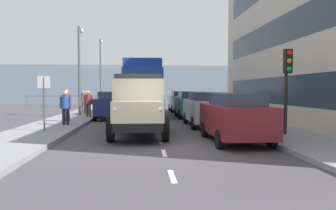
{
  "coord_description": "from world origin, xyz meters",
  "views": [
    {
      "loc": [
        0.63,
        11.03,
        1.83
      ],
      "look_at": [
        -0.7,
        -6.44,
        1.05
      ],
      "focal_mm": 36.44,
      "sensor_mm": 36.0,
      "label": 1
    }
  ],
  "objects_px": {
    "car_silver_kerbside_1": "(206,108)",
    "street_sign": "(44,93)",
    "car_navy_oppositeside_0": "(111,105)",
    "lamp_post_far": "(101,67)",
    "truck_vintage_cream": "(138,107)",
    "pedestrian_in_dark_coat": "(88,101)",
    "car_white_kerbside_3": "(181,101)",
    "traffic_light_near": "(287,73)",
    "pedestrian_by_lamp": "(84,99)",
    "pedestrian_strolling": "(86,100)",
    "pedestrian_couple_a": "(67,103)",
    "car_maroon_kerbside_near": "(235,117)",
    "pedestrian_near_railing": "(65,105)",
    "lamp_post_promenade": "(80,62)",
    "car_teal_kerbside_2": "(191,104)",
    "lorry_cargo_blue": "(143,86)"
  },
  "relations": [
    {
      "from": "pedestrian_near_railing",
      "to": "lamp_post_far",
      "type": "xyz_separation_m",
      "value": [
        0.49,
        -18.38,
        3.08
      ]
    },
    {
      "from": "car_teal_kerbside_2",
      "to": "pedestrian_strolling",
      "type": "bearing_deg",
      "value": -18.98
    },
    {
      "from": "street_sign",
      "to": "pedestrian_couple_a",
      "type": "bearing_deg",
      "value": -89.93
    },
    {
      "from": "truck_vintage_cream",
      "to": "pedestrian_by_lamp",
      "type": "height_order",
      "value": "truck_vintage_cream"
    },
    {
      "from": "pedestrian_near_railing",
      "to": "car_silver_kerbside_1",
      "type": "bearing_deg",
      "value": -178.07
    },
    {
      "from": "pedestrian_in_dark_coat",
      "to": "pedestrian_strolling",
      "type": "relative_size",
      "value": 1.01
    },
    {
      "from": "car_white_kerbside_3",
      "to": "lamp_post_far",
      "type": "xyz_separation_m",
      "value": [
        7.4,
        -6.92,
        3.28
      ]
    },
    {
      "from": "car_silver_kerbside_1",
      "to": "lamp_post_far",
      "type": "xyz_separation_m",
      "value": [
        7.4,
        -18.15,
        3.28
      ]
    },
    {
      "from": "car_navy_oppositeside_0",
      "to": "pedestrian_couple_a",
      "type": "xyz_separation_m",
      "value": [
        2.07,
        2.97,
        0.25
      ]
    },
    {
      "from": "truck_vintage_cream",
      "to": "car_teal_kerbside_2",
      "type": "distance_m",
      "value": 9.6
    },
    {
      "from": "pedestrian_near_railing",
      "to": "pedestrian_in_dark_coat",
      "type": "bearing_deg",
      "value": -93.4
    },
    {
      "from": "car_silver_kerbside_1",
      "to": "pedestrian_by_lamp",
      "type": "bearing_deg",
      "value": -52.96
    },
    {
      "from": "lorry_cargo_blue",
      "to": "car_teal_kerbside_2",
      "type": "xyz_separation_m",
      "value": [
        -3.19,
        1.27,
        -1.18
      ]
    },
    {
      "from": "pedestrian_couple_a",
      "to": "car_maroon_kerbside_near",
      "type": "bearing_deg",
      "value": 136.07
    },
    {
      "from": "car_teal_kerbside_2",
      "to": "pedestrian_by_lamp",
      "type": "height_order",
      "value": "pedestrian_by_lamp"
    },
    {
      "from": "traffic_light_near",
      "to": "car_maroon_kerbside_near",
      "type": "bearing_deg",
      "value": 20.39
    },
    {
      "from": "car_maroon_kerbside_near",
      "to": "pedestrian_couple_a",
      "type": "bearing_deg",
      "value": -43.93
    },
    {
      "from": "car_maroon_kerbside_near",
      "to": "car_silver_kerbside_1",
      "type": "relative_size",
      "value": 0.9
    },
    {
      "from": "pedestrian_in_dark_coat",
      "to": "pedestrian_by_lamp",
      "type": "xyz_separation_m",
      "value": [
        1.23,
        -5.56,
        -0.01
      ]
    },
    {
      "from": "traffic_light_near",
      "to": "lamp_post_far",
      "type": "relative_size",
      "value": 0.47
    },
    {
      "from": "pedestrian_couple_a",
      "to": "lamp_post_far",
      "type": "height_order",
      "value": "lamp_post_far"
    },
    {
      "from": "pedestrian_couple_a",
      "to": "car_navy_oppositeside_0",
      "type": "bearing_deg",
      "value": -124.94
    },
    {
      "from": "pedestrian_by_lamp",
      "to": "car_silver_kerbside_1",
      "type": "bearing_deg",
      "value": 127.04
    },
    {
      "from": "street_sign",
      "to": "pedestrian_in_dark_coat",
      "type": "bearing_deg",
      "value": -95.03
    },
    {
      "from": "lorry_cargo_blue",
      "to": "lamp_post_far",
      "type": "height_order",
      "value": "lamp_post_far"
    },
    {
      "from": "truck_vintage_cream",
      "to": "lamp_post_far",
      "type": "xyz_separation_m",
      "value": [
        4.03,
        -21.72,
        3.0
      ]
    },
    {
      "from": "truck_vintage_cream",
      "to": "car_navy_oppositeside_0",
      "type": "bearing_deg",
      "value": -77.56
    },
    {
      "from": "car_navy_oppositeside_0",
      "to": "lamp_post_far",
      "type": "relative_size",
      "value": 0.58
    },
    {
      "from": "pedestrian_strolling",
      "to": "traffic_light_near",
      "type": "bearing_deg",
      "value": 127.33
    },
    {
      "from": "car_silver_kerbside_1",
      "to": "car_white_kerbside_3",
      "type": "height_order",
      "value": "same"
    },
    {
      "from": "car_silver_kerbside_1",
      "to": "traffic_light_near",
      "type": "bearing_deg",
      "value": 116.35
    },
    {
      "from": "lamp_post_promenade",
      "to": "street_sign",
      "type": "relative_size",
      "value": 2.66
    },
    {
      "from": "car_silver_kerbside_1",
      "to": "pedestrian_strolling",
      "type": "height_order",
      "value": "pedestrian_strolling"
    },
    {
      "from": "traffic_light_near",
      "to": "car_navy_oppositeside_0",
      "type": "bearing_deg",
      "value": -50.99
    },
    {
      "from": "pedestrian_strolling",
      "to": "pedestrian_couple_a",
      "type": "bearing_deg",
      "value": 89.69
    },
    {
      "from": "car_navy_oppositeside_0",
      "to": "pedestrian_by_lamp",
      "type": "bearing_deg",
      "value": -65.12
    },
    {
      "from": "car_silver_kerbside_1",
      "to": "street_sign",
      "type": "bearing_deg",
      "value": 19.3
    },
    {
      "from": "pedestrian_near_railing",
      "to": "pedestrian_couple_a",
      "type": "height_order",
      "value": "pedestrian_couple_a"
    },
    {
      "from": "pedestrian_strolling",
      "to": "lamp_post_far",
      "type": "xyz_separation_m",
      "value": [
        0.17,
        -10.24,
        3.08
      ]
    },
    {
      "from": "car_silver_kerbside_1",
      "to": "pedestrian_strolling",
      "type": "distance_m",
      "value": 10.71
    },
    {
      "from": "car_maroon_kerbside_near",
      "to": "pedestrian_strolling",
      "type": "relative_size",
      "value": 2.57
    },
    {
      "from": "car_silver_kerbside_1",
      "to": "lamp_post_promenade",
      "type": "distance_m",
      "value": 10.51
    },
    {
      "from": "truck_vintage_cream",
      "to": "traffic_light_near",
      "type": "height_order",
      "value": "traffic_light_near"
    },
    {
      "from": "traffic_light_near",
      "to": "pedestrian_near_railing",
      "type": "bearing_deg",
      "value": -24.93
    },
    {
      "from": "car_silver_kerbside_1",
      "to": "street_sign",
      "type": "height_order",
      "value": "street_sign"
    },
    {
      "from": "car_navy_oppositeside_0",
      "to": "car_silver_kerbside_1",
      "type": "bearing_deg",
      "value": 138.02
    },
    {
      "from": "car_silver_kerbside_1",
      "to": "lamp_post_promenade",
      "type": "relative_size",
      "value": 0.77
    },
    {
      "from": "lamp_post_far",
      "to": "car_white_kerbside_3",
      "type": "bearing_deg",
      "value": 136.92
    },
    {
      "from": "car_teal_kerbside_2",
      "to": "car_navy_oppositeside_0",
      "type": "distance_m",
      "value": 5.24
    },
    {
      "from": "lamp_post_far",
      "to": "pedestrian_in_dark_coat",
      "type": "bearing_deg",
      "value": 93.4
    }
  ]
}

